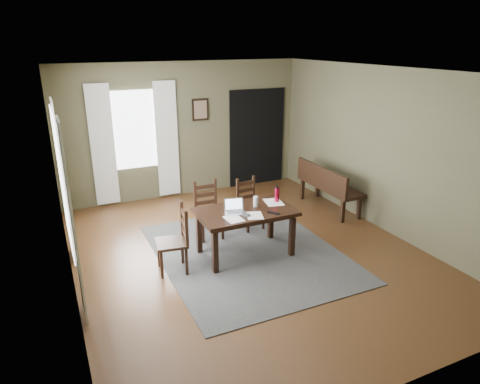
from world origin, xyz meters
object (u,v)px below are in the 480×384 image
dining_table (245,216)px  chair_back_right (249,204)px  water_bottle (277,194)px  chair_end (175,240)px  bench (327,184)px  chair_back_left (208,210)px  laptop (234,209)px

dining_table → chair_back_right: (0.49, 0.87, -0.21)m
water_bottle → chair_end: bearing=-174.7°
bench → water_bottle: (-1.60, -0.89, 0.32)m
dining_table → chair_back_right: bearing=60.7°
chair_back_left → chair_back_right: 0.77m
bench → chair_end: bearing=107.7°
chair_end → chair_back_left: (0.82, 0.86, -0.01)m
chair_end → water_bottle: water_bottle is taller
chair_back_right → bench: (1.70, 0.14, 0.09)m
dining_table → chair_back_left: 0.89m
dining_table → water_bottle: size_ratio=5.65×
chair_end → chair_back_left: bearing=144.5°
dining_table → laptop: bearing=178.3°
chair_back_left → chair_back_right: chair_back_left is taller
laptop → chair_back_right: bearing=66.7°
chair_back_right → bench: bearing=-1.7°
dining_table → chair_end: size_ratio=1.49×
dining_table → chair_end: (-1.09, -0.04, -0.16)m
dining_table → laptop: size_ratio=4.35×
water_bottle → chair_back_left: bearing=140.9°
chair_back_left → bench: 2.48m
chair_back_right → water_bottle: (0.10, -0.75, 0.41)m
laptop → water_bottle: water_bottle is taller
chair_back_left → chair_back_right: size_ratio=1.07×
chair_end → water_bottle: (1.69, 0.16, 0.37)m
chair_end → bench: size_ratio=0.63×
chair_end → chair_back_left: size_ratio=1.03×
dining_table → bench: bench is taller
chair_end → bench: chair_end is taller
chair_end → water_bottle: size_ratio=3.79×
chair_back_left → bench: size_ratio=0.61×
chair_back_right → chair_back_left: bearing=176.7°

